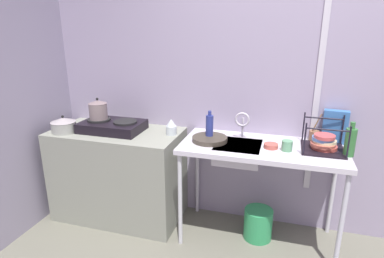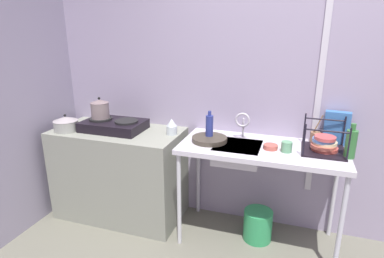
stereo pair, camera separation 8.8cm
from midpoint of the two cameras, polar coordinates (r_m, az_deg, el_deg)
The scene contains 19 objects.
wall_back at distance 2.91m, azimuth 17.76°, elevation 7.77°, with size 5.40×0.10×2.70m, color #9C90A9.
wall_metal_strip at distance 2.84m, azimuth 20.95°, elevation 9.99°, with size 0.05×0.01×2.16m, color silver.
counter_concrete at distance 3.25m, azimuth -13.60°, elevation -7.76°, with size 1.21×0.62×0.88m, color gray.
counter_sink at distance 2.71m, azimuth 11.30°, elevation -4.30°, with size 1.33×0.62×0.88m.
stove at distance 3.09m, azimuth -14.73°, elevation 0.55°, with size 0.57×0.37×0.11m.
pot_on_left_burner at distance 3.13m, azimuth -17.08°, elevation 3.33°, with size 0.17×0.17×0.20m.
pot_beside_stove at distance 3.19m, azimuth -22.54°, elevation 0.67°, with size 0.23×0.23×0.16m.
percolator at distance 2.89m, azimuth -4.58°, elevation 0.36°, with size 0.10×0.10×0.15m.
sink_basin at distance 2.70m, azimuth 7.22°, elevation -4.10°, with size 0.37×0.37×0.13m, color silver.
faucet at distance 2.79m, azimuth 8.03°, elevation 1.40°, with size 0.13×0.07×0.24m.
frying_pan at distance 2.73m, azimuth 2.23°, elevation -1.79°, with size 0.30×0.30×0.04m, color #3D362C.
dish_rack at distance 2.71m, azimuth 21.43°, elevation -2.37°, with size 0.32×0.34×0.25m.
cup_by_rack at distance 2.61m, azimuth 15.56°, elevation -2.87°, with size 0.08×0.08×0.08m, color #5D996D.
small_bowl_on_drainboard at distance 2.64m, azimuth 12.88°, elevation -2.95°, with size 0.11×0.11×0.04m, color #B25144.
bottle_by_sink at distance 2.73m, azimuth 2.20°, elevation 0.30°, with size 0.06×0.06×0.26m.
bottle_by_rack at distance 2.65m, azimuth 25.39°, elevation -2.04°, with size 0.08×0.08×0.26m.
cereal_box at distance 2.90m, azimuth 23.23°, elevation 0.39°, with size 0.20×0.07×0.28m, color #366AAE.
utensil_jar at distance 2.91m, azimuth 20.03°, elevation -1.09°, with size 0.09×0.08×0.24m.
bucket_on_floor at distance 3.02m, azimuth 10.77°, elevation -16.18°, with size 0.25×0.25×0.28m, color #2E9A58.
Camera 1 is at (-0.10, -1.44, 1.80)m, focal length 30.10 mm.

